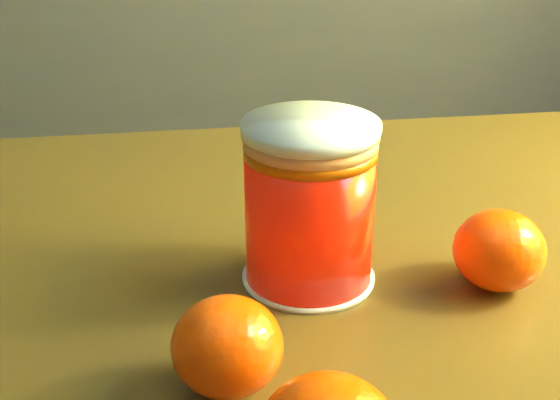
{
  "coord_description": "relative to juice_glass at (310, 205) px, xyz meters",
  "views": [
    {
      "loc": [
        0.79,
        -0.43,
        0.99
      ],
      "look_at": [
        0.83,
        0.02,
        0.78
      ],
      "focal_mm": 50.0,
      "sensor_mm": 36.0,
      "label": 1
    }
  ],
  "objects": [
    {
      "name": "juice_glass",
      "position": [
        0.0,
        0.0,
        0.0
      ],
      "size": [
        0.09,
        0.09,
        0.11
      ],
      "rotation": [
        0.0,
        0.0,
        0.32
      ],
      "color": "red",
      "rests_on": "table"
    },
    {
      "name": "orange_front",
      "position": [
        -0.06,
        -0.11,
        -0.03
      ],
      "size": [
        0.07,
        0.07,
        0.05
      ],
      "primitive_type": "ellipsoid",
      "rotation": [
        0.0,
        0.0,
        -0.11
      ],
      "color": "#FF4605",
      "rests_on": "table"
    },
    {
      "name": "orange_back",
      "position": [
        0.12,
        -0.02,
        -0.03
      ],
      "size": [
        0.07,
        0.07,
        0.05
      ],
      "primitive_type": "ellipsoid",
      "rotation": [
        0.0,
        0.0,
        0.15
      ],
      "color": "#FF4605",
      "rests_on": "table"
    }
  ]
}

